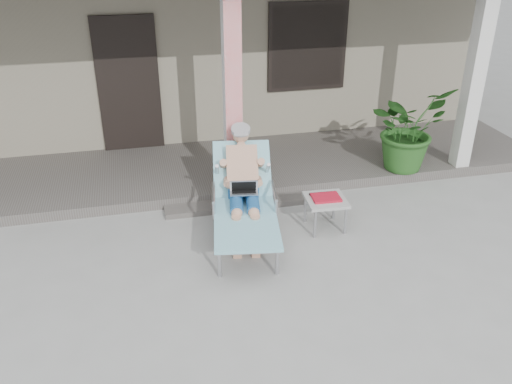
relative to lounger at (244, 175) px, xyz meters
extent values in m
plane|color=#9E9E99|center=(0.06, -1.20, -0.78)|extent=(60.00, 60.00, 0.00)
cube|color=gray|center=(0.06, 5.30, 0.72)|extent=(10.00, 5.00, 3.00)
cube|color=black|center=(-1.24, 2.77, 0.42)|extent=(0.95, 0.06, 2.10)
cube|color=black|center=(1.66, 2.77, 0.87)|extent=(1.20, 0.06, 1.30)
cube|color=black|center=(1.66, 2.76, 0.87)|extent=(1.32, 0.05, 1.42)
cube|color=#605B56|center=(0.06, 1.80, -0.70)|extent=(10.00, 2.00, 0.15)
cube|color=red|center=(0.06, 0.95, 0.68)|extent=(0.22, 0.22, 2.61)
cube|color=silver|center=(3.56, 0.95, 0.68)|extent=(0.22, 0.22, 2.61)
cube|color=#605B56|center=(0.06, 0.65, -0.74)|extent=(2.00, 0.30, 0.07)
cylinder|color=#B7B7BC|center=(-0.46, -0.88, -0.59)|extent=(0.04, 0.04, 0.37)
cylinder|color=#B7B7BC|center=(0.16, -0.98, -0.59)|extent=(0.04, 0.04, 0.37)
cylinder|color=#B7B7BC|center=(-0.26, 0.37, -0.59)|extent=(0.04, 0.04, 0.37)
cylinder|color=#B7B7BC|center=(0.36, 0.27, -0.59)|extent=(0.04, 0.04, 0.37)
cube|color=#B7B7BC|center=(-0.08, -0.47, -0.39)|extent=(0.82, 1.31, 0.03)
cube|color=#99ECED|center=(-0.08, -0.47, -0.36)|extent=(0.92, 1.37, 0.04)
cube|color=#B7B7BC|center=(0.07, 0.41, -0.15)|extent=(0.71, 0.68, 0.50)
cube|color=#99ECED|center=(0.07, 0.41, -0.12)|extent=(0.82, 0.76, 0.56)
cylinder|color=#9D9EA0|center=(0.11, 0.70, 0.33)|extent=(0.28, 0.28, 0.13)
cube|color=silver|center=(-0.01, -0.04, -0.19)|extent=(0.37, 0.29, 0.24)
cube|color=#AAABA6|center=(1.01, -0.14, -0.38)|extent=(0.52, 0.52, 0.04)
cylinder|color=#B7B7BC|center=(0.81, -0.34, -0.59)|extent=(0.04, 0.04, 0.37)
cylinder|color=#B7B7BC|center=(1.21, -0.34, -0.59)|extent=(0.04, 0.04, 0.37)
cylinder|color=#B7B7BC|center=(0.81, 0.06, -0.59)|extent=(0.04, 0.04, 0.37)
cylinder|color=#B7B7BC|center=(1.21, 0.06, -0.59)|extent=(0.04, 0.04, 0.37)
cube|color=red|center=(1.01, -0.14, -0.35)|extent=(0.36, 0.28, 0.03)
cube|color=black|center=(1.01, -0.01, -0.35)|extent=(0.35, 0.04, 0.03)
imported|color=#26591E|center=(2.68, 1.05, 0.00)|extent=(1.40, 1.31, 1.25)
camera|label=1|loc=(-1.19, -5.73, 2.75)|focal=38.00mm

